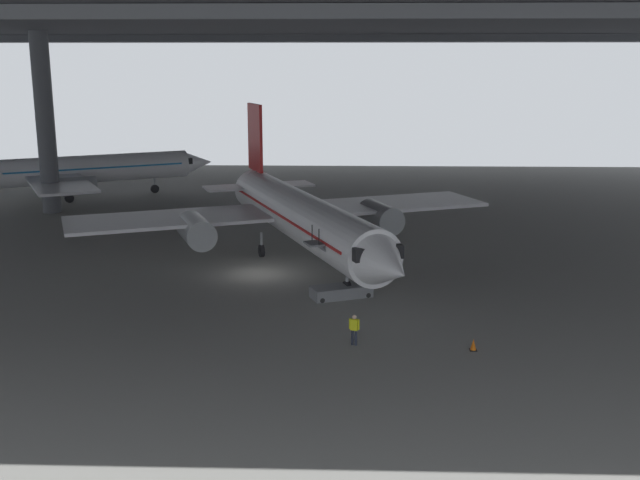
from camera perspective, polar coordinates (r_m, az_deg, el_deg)
ground_plane at (r=51.07m, az=-4.64°, el=-2.55°), size 110.00×110.00×0.00m
hangar_structure at (r=62.94m, az=-3.56°, el=16.24°), size 121.00×99.00×17.83m
airplane_main at (r=53.73m, az=-1.59°, el=1.87°), size 31.68×31.76×10.52m
boarding_stairs at (r=45.76m, az=1.53°, el=-3.46°), size 4.24×2.80×4.46m
crew_worker_near_nose at (r=38.11m, az=2.59°, el=-6.63°), size 0.53×0.32×1.59m
crew_worker_by_stairs at (r=48.44m, az=3.11°, el=-2.28°), size 0.50×0.35×1.61m
airplane_distant at (r=82.69m, az=-17.65°, el=5.07°), size 25.92×26.14×9.16m
traffic_cone_orange at (r=38.36m, az=11.46°, el=-7.73°), size 0.36×0.36×0.60m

